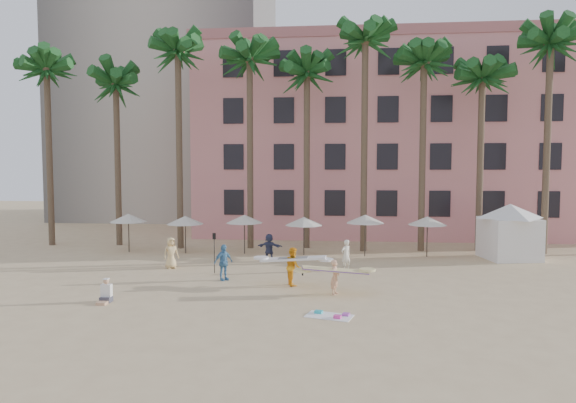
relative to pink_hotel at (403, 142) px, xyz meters
The scene contains 12 objects.
ground 28.09m from the pink_hotel, 105.07° to the right, with size 120.00×120.00×0.00m, color #D1B789.
pink_hotel is the anchor object (origin of this frame).
grey_tower 32.53m from the pink_hotel, 154.36° to the left, with size 22.00×18.00×50.00m, color #A89E8E.
palm_row 13.71m from the pink_hotel, 120.56° to the right, with size 44.40×5.40×16.30m.
umbrella_row 17.73m from the pink_hotel, 126.53° to the right, with size 22.50×2.70×2.73m.
cabana 15.77m from the pink_hotel, 69.83° to the right, with size 5.23×5.23×3.50m.
beach_towel 29.03m from the pink_hotel, 102.52° to the right, with size 2.01×1.46×0.14m.
carrier_yellow 25.49m from the pink_hotel, 103.94° to the right, with size 3.07×1.17×1.60m.
carrier_white 24.57m from the pink_hotel, 109.79° to the right, with size 3.27×1.08×1.89m.
beachgoers 22.56m from the pink_hotel, 121.28° to the right, with size 10.91×6.44×1.86m.
paddle 24.29m from the pink_hotel, 122.39° to the right, with size 0.18×0.04×2.23m.
seated_man 31.45m from the pink_hotel, 121.12° to the right, with size 0.45×0.79×1.03m.
Camera 1 is at (1.17, -21.09, 5.90)m, focal length 32.00 mm.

